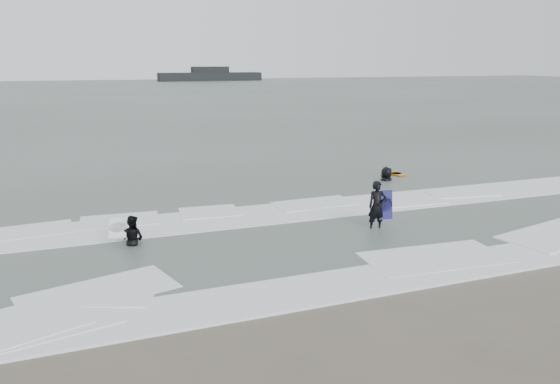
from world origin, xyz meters
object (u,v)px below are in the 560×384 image
object	(u,v)px
surfer_centre	(376,230)
vessel_horizon	(210,76)
surfer_right_near	(386,176)
surfer_right_far	(386,182)
surfer_wading	(133,246)

from	to	relation	value
surfer_centre	vessel_horizon	size ratio (longest dim) A/B	0.06
surfer_right_near	surfer_right_far	xyz separation A→B (m)	(-0.65, -1.08, 0.00)
surfer_centre	vessel_horizon	distance (m)	143.04
surfer_wading	surfer_right_near	distance (m)	14.01
surfer_right_near	vessel_horizon	size ratio (longest dim) A/B	0.06
surfer_wading	surfer_right_near	world-z (taller)	surfer_right_near
vessel_horizon	surfer_centre	bearing A→B (deg)	-101.11
surfer_wading	surfer_right_near	xyz separation A→B (m)	(12.55, 6.24, 0.00)
vessel_horizon	surfer_wading	bearing A→B (deg)	-104.21
surfer_right_near	surfer_centre	bearing A→B (deg)	41.45
surfer_centre	vessel_horizon	world-z (taller)	vessel_horizon
surfer_centre	surfer_right_near	size ratio (longest dim) A/B	1.03
surfer_wading	vessel_horizon	world-z (taller)	vessel_horizon
surfer_right_far	vessel_horizon	world-z (taller)	vessel_horizon
surfer_wading	surfer_right_far	distance (m)	12.97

